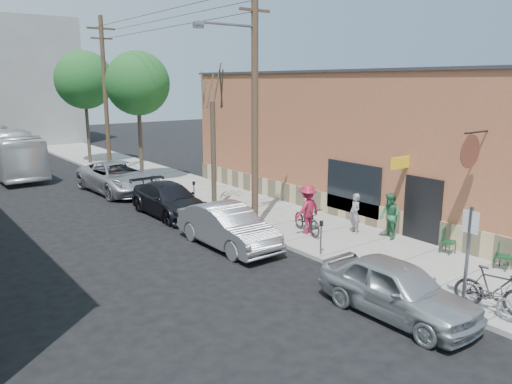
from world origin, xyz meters
TOP-DOWN VIEW (x-y plane):
  - ground at (0.00, 0.00)m, footprint 120.00×120.00m
  - sidewalk at (4.25, 11.00)m, footprint 4.50×58.00m
  - cafe_building at (8.99, 4.99)m, footprint 6.60×20.20m
  - sign_post at (2.35, -5.21)m, footprint 0.07×0.45m
  - parking_meter_near at (2.25, 0.11)m, footprint 0.14×0.14m
  - parking_meter_far at (2.25, 8.85)m, footprint 0.14×0.14m
  - utility_pole_near at (2.39, 4.21)m, footprint 3.57×0.28m
  - utility_pole_far at (2.45, 20.31)m, footprint 1.80×0.28m
  - tree_bare at (2.80, 7.91)m, footprint 0.24×0.24m
  - tree_leafy_mid at (2.80, 16.00)m, footprint 3.71×3.71m
  - tree_leafy_far at (2.80, 25.21)m, footprint 4.18×4.18m
  - patio_chair_a at (5.96, -2.46)m, footprint 0.64×0.64m
  - patio_chair_b at (6.02, -4.41)m, footprint 0.66×0.66m
  - patron_grey at (5.16, 1.18)m, footprint 0.56×0.68m
  - patron_green at (5.67, -0.12)m, footprint 0.93×1.05m
  - cyclist at (3.67, 2.35)m, footprint 1.33×0.86m
  - cyclist_bike at (3.67, 2.35)m, footprint 1.24×2.19m
  - parked_bike_a at (2.81, -5.77)m, footprint 1.08×2.06m
  - parked_bike_b at (2.69, -5.71)m, footprint 0.93×1.78m
  - car_0 at (0.80, -4.22)m, footprint 1.82×4.48m
  - car_1 at (0.40, 3.18)m, footprint 1.74×4.82m
  - car_2 at (0.80, 8.61)m, footprint 2.08×5.08m
  - car_3 at (0.80, 14.72)m, footprint 3.10×6.28m
  - bus at (-2.99, 24.42)m, footprint 2.71×10.81m

SIDE VIEW (x-z plane):
  - ground at x=0.00m, z-range 0.00..0.00m
  - sidewalk at x=4.25m, z-range 0.00..0.15m
  - patio_chair_a at x=5.96m, z-range 0.15..1.03m
  - patio_chair_b at x=6.02m, z-range 0.15..1.03m
  - parked_bike_b at x=2.69m, z-range 0.15..1.04m
  - cyclist_bike at x=3.67m, z-range 0.15..1.24m
  - car_2 at x=0.80m, z-range 0.00..1.47m
  - parked_bike_a at x=2.81m, z-range 0.15..1.34m
  - car_0 at x=0.80m, z-range 0.00..1.52m
  - car_1 at x=0.40m, z-range 0.00..1.58m
  - car_3 at x=0.80m, z-range 0.00..1.71m
  - patron_grey at x=5.16m, z-range 0.15..1.76m
  - parking_meter_near at x=2.25m, z-range 0.36..1.60m
  - parking_meter_far at x=2.25m, z-range 0.36..1.60m
  - patron_green at x=5.67m, z-range 0.15..1.94m
  - cyclist at x=3.67m, z-range 0.15..2.10m
  - bus at x=-2.99m, z-range 0.00..3.00m
  - sign_post at x=2.35m, z-range 0.43..3.23m
  - tree_bare at x=2.80m, z-range 0.15..5.21m
  - cafe_building at x=8.99m, z-range 0.00..6.61m
  - utility_pole_far at x=2.45m, z-range 0.34..10.34m
  - utility_pole_near at x=2.39m, z-range 0.41..10.41m
  - tree_leafy_mid at x=2.80m, z-range 2.12..9.82m
  - tree_leafy_far at x=2.80m, z-range 2.12..10.26m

